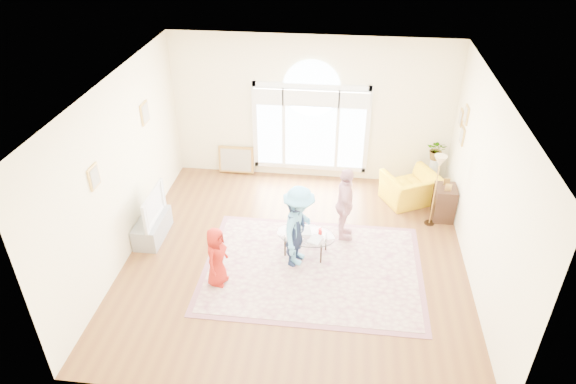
# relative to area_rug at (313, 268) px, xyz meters

# --- Properties ---
(ground) EXTENTS (6.00, 6.00, 0.00)m
(ground) POSITION_rel_area_rug_xyz_m (-0.33, 0.27, -0.01)
(ground) COLOR brown
(ground) RESTS_ON ground
(room_shell) EXTENTS (6.00, 6.00, 6.00)m
(room_shell) POSITION_rel_area_rug_xyz_m (-0.32, 3.10, 1.56)
(room_shell) COLOR #FBEEC0
(room_shell) RESTS_ON ground
(area_rug) EXTENTS (3.60, 2.60, 0.02)m
(area_rug) POSITION_rel_area_rug_xyz_m (0.00, 0.00, 0.00)
(area_rug) COLOR #BFAF93
(area_rug) RESTS_ON ground
(rug_border) EXTENTS (3.80, 2.80, 0.01)m
(rug_border) POSITION_rel_area_rug_xyz_m (0.00, 0.00, -0.00)
(rug_border) COLOR #86525C
(rug_border) RESTS_ON ground
(tv_console) EXTENTS (0.45, 1.00, 0.42)m
(tv_console) POSITION_rel_area_rug_xyz_m (-3.08, 0.57, 0.20)
(tv_console) COLOR gray
(tv_console) RESTS_ON ground
(television) EXTENTS (0.17, 1.02, 0.59)m
(television) POSITION_rel_area_rug_xyz_m (-3.07, 0.57, 0.70)
(television) COLOR black
(television) RESTS_ON tv_console
(coffee_table) EXTENTS (1.14, 0.84, 0.54)m
(coffee_table) POSITION_rel_area_rug_xyz_m (-0.16, 0.41, 0.39)
(coffee_table) COLOR silver
(coffee_table) RESTS_ON ground
(armchair) EXTENTS (1.32, 1.26, 0.66)m
(armchair) POSITION_rel_area_rug_xyz_m (1.83, 2.40, 0.32)
(armchair) COLOR gold
(armchair) RESTS_ON ground
(side_cabinet) EXTENTS (0.40, 0.50, 0.70)m
(side_cabinet) POSITION_rel_area_rug_xyz_m (2.45, 1.89, 0.34)
(side_cabinet) COLOR black
(side_cabinet) RESTS_ON ground
(floor_lamp) EXTENTS (0.28, 0.28, 1.51)m
(floor_lamp) POSITION_rel_area_rug_xyz_m (2.19, 1.64, 1.27)
(floor_lamp) COLOR black
(floor_lamp) RESTS_ON ground
(plant_pedestal) EXTENTS (0.20, 0.20, 0.70)m
(plant_pedestal) POSITION_rel_area_rug_xyz_m (2.37, 3.05, 0.34)
(plant_pedestal) COLOR white
(plant_pedestal) RESTS_ON ground
(potted_plant) EXTENTS (0.48, 0.44, 0.45)m
(potted_plant) POSITION_rel_area_rug_xyz_m (2.37, 3.05, 0.91)
(potted_plant) COLOR #33722D
(potted_plant) RESTS_ON plant_pedestal
(leaning_picture) EXTENTS (0.80, 0.14, 0.62)m
(leaning_picture) POSITION_rel_area_rug_xyz_m (-2.00, 3.17, -0.01)
(leaning_picture) COLOR tan
(leaning_picture) RESTS_ON ground
(child_red) EXTENTS (0.44, 0.58, 1.07)m
(child_red) POSITION_rel_area_rug_xyz_m (-1.55, -0.54, 0.55)
(child_red) COLOR #9D1B12
(child_red) RESTS_ON area_rug
(child_navy) EXTENTS (0.48, 0.56, 1.29)m
(child_navy) POSITION_rel_area_rug_xyz_m (-0.32, 0.15, 0.66)
(child_navy) COLOR #141F3D
(child_navy) RESTS_ON area_rug
(child_pink) EXTENTS (0.38, 0.86, 1.46)m
(child_pink) POSITION_rel_area_rug_xyz_m (0.50, 0.98, 0.74)
(child_pink) COLOR #E1A4AE
(child_pink) RESTS_ON area_rug
(child_blue) EXTENTS (0.76, 1.07, 1.50)m
(child_blue) POSITION_rel_area_rug_xyz_m (-0.27, 0.18, 0.76)
(child_blue) COLOR #5BABDC
(child_blue) RESTS_ON area_rug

